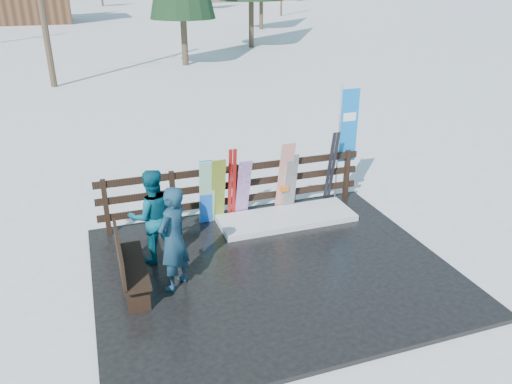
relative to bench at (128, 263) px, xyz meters
name	(u,v)px	position (x,y,z in m)	size (l,w,h in m)	color
ground	(272,271)	(2.41, -0.10, -0.60)	(700.00, 700.00, 0.00)	white
deck	(272,269)	(2.41, -0.10, -0.56)	(6.00, 5.00, 0.08)	black
fence	(235,186)	(2.41, 2.10, 0.14)	(5.60, 0.10, 1.15)	black
snow_patch	(287,218)	(3.33, 1.50, -0.46)	(2.81, 1.00, 0.12)	white
bench	(128,263)	(0.00, 0.00, 0.00)	(0.41, 1.50, 0.97)	black
snowboard_0	(206,192)	(1.73, 1.88, 0.19)	(0.26, 0.03, 1.43)	blue
snowboard_1	(207,193)	(1.76, 1.88, 0.19)	(0.31, 0.03, 1.42)	white
snowboard_2	(218,191)	(1.99, 1.88, 0.19)	(0.28, 0.03, 1.45)	#DCFF36
snowboard_3	(243,189)	(2.52, 1.88, 0.16)	(0.27, 0.03, 1.39)	silver
snowboard_4	(290,183)	(3.56, 1.88, 0.15)	(0.26, 0.03, 1.34)	black
snowboard_5	(285,178)	(3.43, 1.88, 0.29)	(0.30, 0.03, 1.64)	silver
ski_pair_a	(232,184)	(2.30, 1.95, 0.27)	(0.16, 0.24, 1.57)	#A01613
ski_pair_b	(331,168)	(4.53, 1.95, 0.34)	(0.17, 0.33, 1.70)	black
rental_flag	(346,130)	(4.95, 2.15, 1.09)	(0.45, 0.04, 2.60)	silver
person_front	(173,239)	(0.73, -0.11, 0.36)	(0.64, 0.42, 1.76)	#1C4C5C
person_back	(153,216)	(0.54, 0.85, 0.34)	(0.83, 0.65, 1.71)	#094E64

